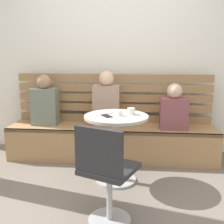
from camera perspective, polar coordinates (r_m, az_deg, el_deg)
name	(u,v)px	position (r m, az deg, el deg)	size (l,w,h in m)	color
ground	(99,206)	(2.70, -2.69, -18.80)	(8.00, 8.00, 0.00)	#70665B
back_wall	(115,48)	(3.95, 0.57, 13.08)	(5.20, 0.10, 2.90)	white
booth_bench	(112,142)	(3.70, -0.07, -6.23)	(2.70, 0.52, 0.44)	#A87C51
booth_backrest	(113,98)	(3.80, 0.29, 2.91)	(2.65, 0.04, 0.66)	#9A7249
cafe_table	(116,136)	(2.97, 0.87, -4.86)	(0.68, 0.68, 0.74)	#ADADB2
white_chair	(106,172)	(2.24, -1.34, -12.24)	(0.52, 0.52, 0.85)	#ADADB2
person_adult	(107,102)	(3.59, -1.13, 2.08)	(0.34, 0.22, 0.72)	#9E7F6B
person_child_left	(45,103)	(3.79, -13.63, 1.91)	(0.34, 0.22, 0.67)	slate
person_child_middle	(174,109)	(3.55, 12.59, 0.56)	(0.34, 0.22, 0.58)	brown
cup_espresso_small	(120,113)	(2.89, 1.59, -0.25)	(0.06, 0.06, 0.06)	silver
cup_ceramic_white	(131,111)	(2.96, 3.96, 0.15)	(0.08, 0.08, 0.07)	white
plate_small	(105,112)	(3.05, -1.54, -0.03)	(0.17, 0.17, 0.01)	white
phone_on_table	(107,116)	(2.88, -1.10, -0.81)	(0.07, 0.14, 0.01)	black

